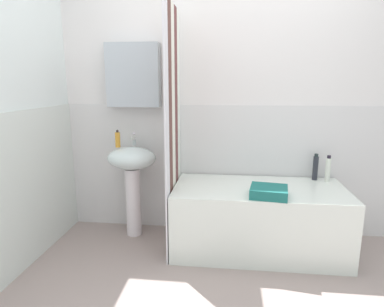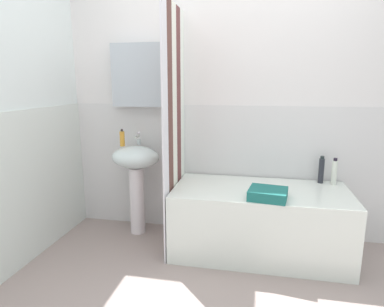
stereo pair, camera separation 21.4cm
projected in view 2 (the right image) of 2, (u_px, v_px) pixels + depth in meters
The scene contains 10 objects.
wall_back_tiled at pixel (229, 112), 2.99m from camera, with size 3.60×0.18×2.40m.
wall_left_tiled at pixel (10, 122), 2.41m from camera, with size 0.07×1.81×2.40m.
sink at pixel (136, 170), 3.04m from camera, with size 0.44×0.34×0.83m.
faucet at pixel (138, 138), 3.06m from camera, with size 0.03×0.12×0.12m.
soap_dispenser at pixel (122, 138), 2.99m from camera, with size 0.04×0.04×0.16m.
bathtub at pixel (259, 221), 2.74m from camera, with size 1.41×0.69×0.55m, color white.
shower_curtain at pixel (174, 132), 2.73m from camera, with size 0.01×0.69×2.00m.
lotion_bottle at pixel (334, 172), 2.78m from camera, with size 0.04×0.04×0.23m.
shampoo_bottle at pixel (321, 170), 2.83m from camera, with size 0.05×0.05×0.24m.
towel_folded at pixel (268, 194), 2.46m from camera, with size 0.27×0.24×0.07m, color #1E6863.
Camera 2 is at (0.20, -1.75, 1.40)m, focal length 30.91 mm.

